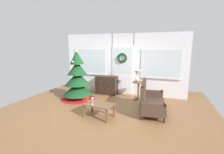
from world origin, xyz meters
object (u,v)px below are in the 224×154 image
Objects in this scene: table_lamp at (137,74)px; gift_box at (86,99)px; coffee_table at (99,106)px; side_table at (138,87)px; wine_glass at (93,100)px; dresser_cabinet at (107,85)px; christmas_tree at (78,81)px; settee_sofa at (149,100)px.

table_lamp reaches higher than gift_box.
table_lamp is 0.49× the size of coffee_table.
table_lamp is at bearing 146.31° from side_table.
side_table is 3.54× the size of wine_glass.
dresser_cabinet is 1.30× the size of side_table.
wine_glass is (1.29, -1.36, -0.17)m from christmas_tree.
christmas_tree is 2.81× the size of side_table.
coffee_table is at bearing -41.43° from christmas_tree.
side_table is (-0.53, 1.10, 0.11)m from settee_sofa.
settee_sofa is 1.42m from table_lamp.
side_table is at bearing 65.07° from wine_glass.
gift_box is (-0.39, -1.18, -0.29)m from dresser_cabinet.
dresser_cabinet is 0.99× the size of coffee_table.
christmas_tree reaches higher than table_lamp.
coffee_table is 4.64× the size of wine_glass.
coffee_table is at bearing -147.43° from settee_sofa.
table_lamp is at bearing 18.33° from christmas_tree.
dresser_cabinet is at bearing 168.99° from table_lamp.
side_table is at bearing 116.00° from settee_sofa.
dresser_cabinet is 0.59× the size of settee_sofa.
side_table reaches higher than coffee_table.
christmas_tree is 2.82m from settee_sofa.
christmas_tree is 0.77m from gift_box.
gift_box is (-1.01, 1.08, -0.24)m from coffee_table.
wine_glass is at bearing -78.70° from dresser_cabinet.
coffee_table is (1.44, -1.27, -0.37)m from christmas_tree.
side_table is 3.55× the size of gift_box.
coffee_table is at bearing 32.35° from wine_glass.
table_lamp is at bearing 69.56° from coffee_table.
settee_sofa is 1.23m from side_table.
christmas_tree is 1.95m from coffee_table.
christmas_tree is 1.88m from wine_glass.
christmas_tree is 1.28× the size of settee_sofa.
table_lamp reaches higher than wine_glass.
coffee_table is 0.27m from wine_glass.
coffee_table is 4.65× the size of gift_box.
wine_glass reaches higher than gift_box.
coffee_table is (0.62, -2.25, -0.06)m from dresser_cabinet.
gift_box is (-1.75, -0.91, -0.88)m from table_lamp.
christmas_tree is 9.96× the size of gift_box.
wine_glass is at bearing -113.13° from table_lamp.
christmas_tree is 2.14× the size of coffee_table.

